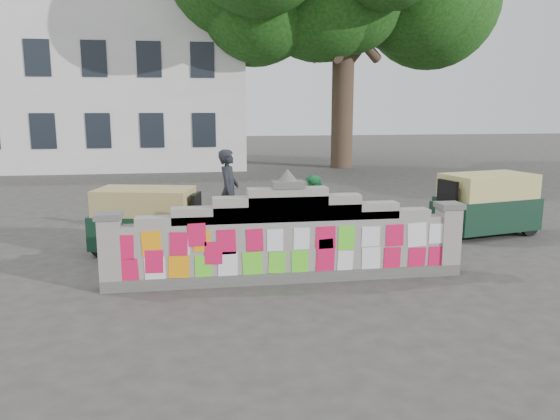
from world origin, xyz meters
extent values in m
plane|color=#383533|center=(0.00, 0.00, 0.00)|extent=(100.00, 100.00, 0.00)
cube|color=#4C4C49|center=(0.00, 0.00, 0.10)|extent=(6.40, 0.42, 0.20)
cube|color=gray|center=(0.00, 0.00, 0.60)|extent=(6.40, 0.32, 1.00)
cube|color=gray|center=(0.00, 0.00, 1.17)|extent=(5.20, 0.32, 0.14)
cube|color=gray|center=(0.00, 0.00, 1.24)|extent=(4.00, 0.32, 0.28)
cube|color=gray|center=(0.00, 0.00, 1.32)|extent=(2.60, 0.32, 0.44)
cube|color=gray|center=(0.00, 0.00, 1.39)|extent=(1.40, 0.32, 0.58)
cube|color=#4C4C49|center=(0.00, 0.00, 1.74)|extent=(0.55, 0.36, 0.12)
cone|color=#4C4C49|center=(0.00, 0.00, 1.90)|extent=(0.36, 0.36, 0.22)
cube|color=gray|center=(-3.02, 0.00, 0.62)|extent=(0.36, 0.40, 1.24)
cube|color=#4C4C49|center=(-3.02, 0.00, 1.28)|extent=(0.44, 0.44, 0.10)
cube|color=gray|center=(3.02, 0.00, 0.62)|extent=(0.36, 0.40, 1.24)
cube|color=#4C4C49|center=(3.02, 0.00, 1.28)|extent=(0.44, 0.44, 0.10)
cube|color=silver|center=(-7.00, 22.00, 4.00)|extent=(16.00, 10.00, 8.00)
cylinder|color=#38281E|center=(6.00, 18.00, 3.00)|extent=(1.10, 1.10, 6.00)
imported|color=black|center=(-0.82, 3.02, 0.55)|extent=(2.23, 1.30, 1.11)
imported|color=black|center=(-0.82, 3.02, 0.94)|extent=(0.63, 0.78, 1.88)
imported|color=#278F49|center=(1.00, 2.31, 0.80)|extent=(0.88, 0.96, 1.60)
cube|color=black|center=(-2.63, 2.40, 0.49)|extent=(2.35, 1.64, 0.71)
cube|color=tan|center=(-2.63, 2.40, 1.11)|extent=(2.17, 1.55, 0.53)
cube|color=black|center=(-1.55, 2.14, 0.49)|extent=(0.58, 0.71, 0.62)
cube|color=black|center=(-1.55, 2.14, 1.02)|extent=(0.22, 0.62, 0.53)
cylinder|color=black|center=(-1.47, 2.11, 0.22)|extent=(0.46, 0.21, 0.44)
cylinder|color=black|center=(-3.53, 2.12, 0.22)|extent=(0.46, 0.21, 0.44)
cylinder|color=black|center=(-3.29, 3.07, 0.22)|extent=(0.46, 0.21, 0.44)
cube|color=black|center=(5.40, 2.80, 0.53)|extent=(2.51, 1.70, 0.77)
cube|color=tan|center=(5.40, 2.80, 1.20)|extent=(2.31, 1.61, 0.57)
cube|color=black|center=(4.23, 2.55, 0.53)|extent=(0.61, 0.76, 0.67)
cube|color=black|center=(4.23, 2.55, 1.10)|extent=(0.22, 0.67, 0.57)
cylinder|color=black|center=(4.14, 2.53, 0.24)|extent=(0.49, 0.21, 0.48)
cylinder|color=black|center=(6.13, 3.49, 0.24)|extent=(0.49, 0.21, 0.48)
cylinder|color=black|center=(6.36, 2.46, 0.24)|extent=(0.49, 0.21, 0.48)
camera|label=1|loc=(-1.63, -9.21, 3.05)|focal=35.00mm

